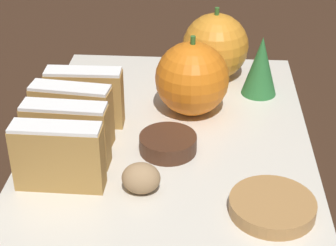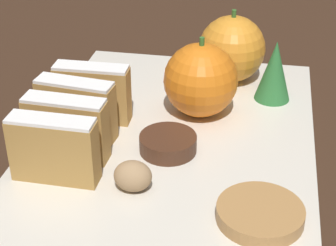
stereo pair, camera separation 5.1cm
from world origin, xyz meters
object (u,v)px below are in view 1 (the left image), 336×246
object	(u,v)px
orange_near	(215,46)
walnut	(141,178)
orange_far	(192,79)
chocolate_cookie	(172,143)

from	to	relation	value
orange_near	walnut	xyz separation A→B (m)	(-0.06, -0.23, -0.02)
orange_far	orange_near	bearing A→B (deg)	74.50
walnut	chocolate_cookie	xyz separation A→B (m)	(0.02, 0.06, -0.01)
orange_near	orange_far	bearing A→B (deg)	-105.50
orange_far	walnut	size ratio (longest dim) A/B	2.58
orange_near	chocolate_cookie	world-z (taller)	orange_near
orange_near	orange_far	distance (m)	0.09
walnut	chocolate_cookie	bearing A→B (deg)	71.35
orange_far	chocolate_cookie	size ratio (longest dim) A/B	1.57
orange_near	chocolate_cookie	size ratio (longest dim) A/B	1.57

